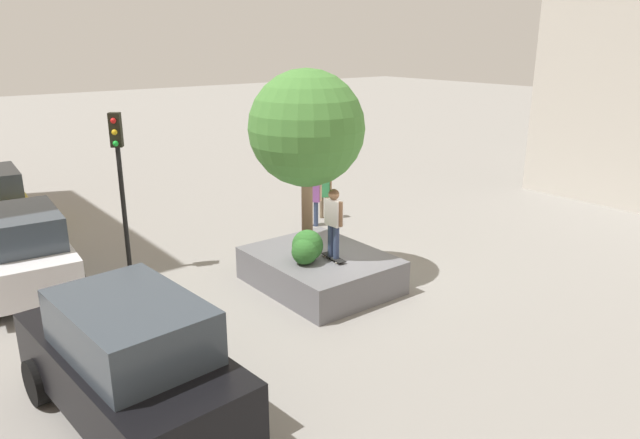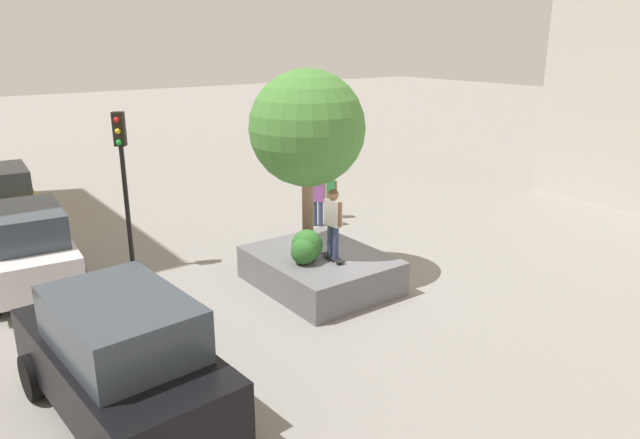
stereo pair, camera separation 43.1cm
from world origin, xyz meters
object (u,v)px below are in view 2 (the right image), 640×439
Objects in this scene: taxi_cab at (2,197)px; pedestrian_crossing at (329,192)px; skateboarder at (333,218)px; traffic_light_corner at (123,164)px; bystander_watching at (318,196)px; skateboard at (333,258)px; plaza_tree at (307,129)px; police_car at (28,247)px; planter_ledge at (320,270)px; sedan_parked at (121,357)px.

taxi_cab is 2.79× the size of pedestrian_crossing.
taxi_cab is (10.46, 5.51, -0.86)m from skateboarder.
skateboarder is 0.40× the size of traffic_light_corner.
traffic_light_corner is at bearing -161.27° from taxi_cab.
taxi_cab is at bearing 54.41° from bystander_watching.
skateboard is 6.15m from pedestrian_crossing.
traffic_light_corner is at bearing 38.33° from skateboard.
plaza_tree reaches higher than traffic_light_corner.
police_car reaches higher than taxi_cab.
taxi_cab reaches higher than bystander_watching.
traffic_light_corner is (-6.11, -2.07, 1.86)m from taxi_cab.
planter_ledge is 0.76× the size of police_car.
traffic_light_corner is (6.28, -2.29, 1.77)m from sedan_parked.
taxi_cab is at bearing 18.73° from traffic_light_corner.
pedestrian_crossing is at bearing -43.02° from plaza_tree.
skateboarder is 0.35× the size of sedan_parked.
traffic_light_corner reaches higher than skateboarder.
skateboarder is 0.38× the size of taxi_cab.
sedan_parked reaches higher than police_car.
plaza_tree reaches higher than skateboard.
sedan_parked is at bearing -179.12° from police_car.
police_car is (4.72, 5.83, 0.16)m from skateboard.
police_car is at bearing 51.02° from skateboard.
skateboarder is at bearing 143.64° from pedestrian_crossing.
plaza_tree is 2.25m from skateboarder.
skateboarder is 0.37× the size of police_car.
bystander_watching reaches higher than skateboard.
taxi_cab is at bearing -3.23° from police_car.
police_car is 2.60× the size of bystander_watching.
bystander_watching is at bearing -53.02° from sedan_parked.
skateboard is (-1.06, 0.01, -2.98)m from plaza_tree.
bystander_watching is (4.50, -2.82, 0.12)m from skateboard.
planter_ledge is at bearing -66.89° from sedan_parked.
taxi_cab is (12.39, -0.22, -0.09)m from sedan_parked.
taxi_cab is at bearing -1.02° from sedan_parked.
bystander_watching reaches higher than pedestrian_crossing.
traffic_light_corner is (4.35, 3.44, 1.00)m from skateboarder.
skateboarder is 6.23m from pedestrian_crossing.
skateboarder is 1.06× the size of pedestrian_crossing.
planter_ledge is at bearing 176.80° from plaza_tree.
taxi_cab reaches higher than planter_ledge.
planter_ledge is at bearing -125.97° from police_car.
plaza_tree is 1.00× the size of taxi_cab.
plaza_tree is at bearing -0.75° from skateboarder.
police_car is at bearing 176.77° from taxi_cab.
plaza_tree reaches higher than skateboarder.
sedan_parked is 10.70m from bystander_watching.
bystander_watching is (6.43, -8.55, -0.10)m from sedan_parked.
bystander_watching is 1.11× the size of pedestrian_crossing.
sedan_parked reaches higher than taxi_cab.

